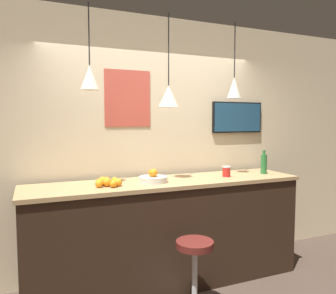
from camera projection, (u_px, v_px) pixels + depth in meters
The scene contains 12 objects.
back_wall at pixel (153, 145), 3.79m from camera, with size 8.00×0.06×2.90m.
service_counter at pixel (168, 232), 3.46m from camera, with size 2.91×0.67×1.10m.
bar_stool at pixel (195, 266), 2.92m from camera, with size 0.39×0.39×0.66m.
fruit_bowl at pixel (153, 178), 3.30m from camera, with size 0.29×0.29×0.14m.
orange_pile at pixel (107, 182), 3.12m from camera, with size 0.25×0.24×0.09m.
juice_bottle at pixel (264, 164), 3.83m from camera, with size 0.07×0.07×0.28m.
spread_jar at pixel (226, 171), 3.64m from camera, with size 0.09×0.09×0.12m.
pendant_lamp_left at pixel (90, 77), 3.01m from camera, with size 0.17×0.17×0.79m.
pendant_lamp_middle at pixel (169, 96), 3.33m from camera, with size 0.21×0.21×0.94m.
pendant_lamp_right at pixel (234, 87), 3.62m from camera, with size 0.16×0.16×0.83m.
mounted_tv at pixel (237, 117), 4.15m from camera, with size 0.71×0.04×0.39m.
wall_poster at pixel (128, 98), 3.60m from camera, with size 0.52×0.01×0.62m.
Camera 1 is at (-1.31, -2.53, 1.72)m, focal length 35.00 mm.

